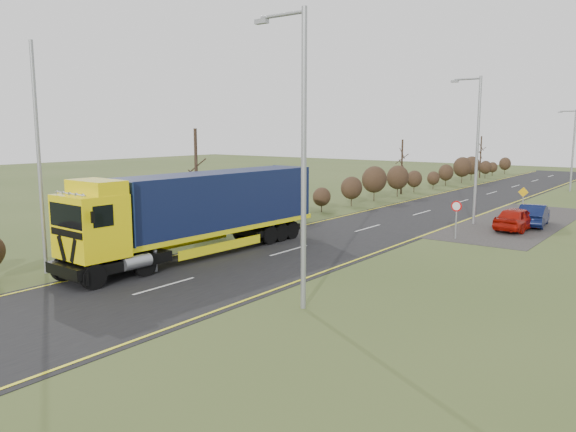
% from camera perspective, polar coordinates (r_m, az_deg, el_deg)
% --- Properties ---
extents(ground, '(160.00, 160.00, 0.00)m').
position_cam_1_polar(ground, '(25.01, -5.42, -5.12)').
color(ground, '#3D4E21').
rests_on(ground, ground).
extents(road, '(8.00, 120.00, 0.02)m').
position_cam_1_polar(road, '(32.91, 6.42, -1.74)').
color(road, black).
rests_on(road, ground).
extents(layby, '(6.00, 18.00, 0.02)m').
position_cam_1_polar(layby, '(39.60, 22.09, -0.54)').
color(layby, '#2B2826').
rests_on(layby, ground).
extents(lane_markings, '(7.52, 116.00, 0.01)m').
position_cam_1_polar(lane_markings, '(32.64, 6.14, -1.78)').
color(lane_markings, yellow).
rests_on(lane_markings, road).
extents(hedgerow, '(2.24, 102.04, 6.05)m').
position_cam_1_polar(hedgerow, '(34.45, -3.96, 1.48)').
color(hedgerow, black).
rests_on(hedgerow, ground).
extents(lorry, '(2.85, 14.57, 4.04)m').
position_cam_1_polar(lorry, '(26.98, -8.92, 0.79)').
color(lorry, black).
rests_on(lorry, ground).
extents(car_red_hatchback, '(1.92, 4.23, 1.41)m').
position_cam_1_polar(car_red_hatchback, '(36.19, 22.20, -0.27)').
color(car_red_hatchback, '#A11108').
rests_on(car_red_hatchback, ground).
extents(car_blue_sedan, '(1.92, 4.31, 1.37)m').
position_cam_1_polar(car_blue_sedan, '(38.23, 23.70, 0.07)').
color(car_blue_sedan, '#091132').
rests_on(car_blue_sedan, ground).
extents(streetlight_near, '(2.08, 0.20, 9.82)m').
position_cam_1_polar(streetlight_near, '(18.43, 1.28, 7.03)').
color(streetlight_near, gray).
rests_on(streetlight_near, ground).
extents(streetlight_mid, '(1.97, 0.18, 9.25)m').
position_cam_1_polar(streetlight_mid, '(37.34, 18.52, 6.98)').
color(streetlight_mid, gray).
rests_on(streetlight_mid, ground).
extents(streetlight_far, '(1.68, 0.18, 7.85)m').
position_cam_1_polar(streetlight_far, '(61.09, 26.92, 6.27)').
color(streetlight_far, gray).
rests_on(streetlight_far, ground).
extents(left_pole, '(0.16, 0.16, 9.52)m').
position_cam_1_polar(left_pole, '(25.21, -23.98, 5.22)').
color(left_pole, gray).
rests_on(left_pole, ground).
extents(speed_sign, '(0.59, 0.10, 2.14)m').
position_cam_1_polar(speed_sign, '(32.07, 16.72, 0.32)').
color(speed_sign, gray).
rests_on(speed_sign, ground).
extents(warning_board, '(0.72, 0.11, 1.88)m').
position_cam_1_polar(warning_board, '(43.88, 22.77, 1.76)').
color(warning_board, gray).
rests_on(warning_board, ground).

